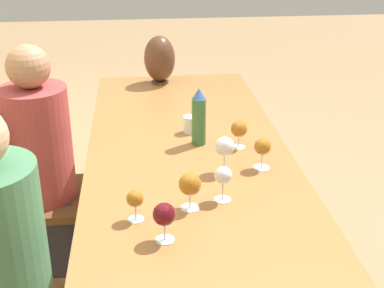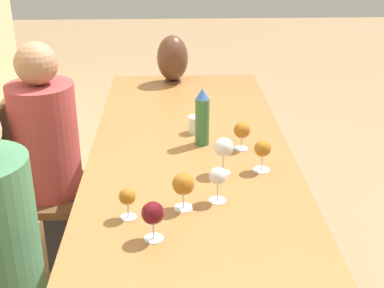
# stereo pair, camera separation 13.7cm
# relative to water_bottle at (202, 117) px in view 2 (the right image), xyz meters

# --- Properties ---
(dining_table) EXTENTS (2.37, 0.90, 0.78)m
(dining_table) POSITION_rel_water_bottle_xyz_m (-0.11, 0.05, -0.21)
(dining_table) COLOR #936033
(dining_table) RESTS_ON ground_plane
(water_bottle) EXTENTS (0.07, 0.07, 0.27)m
(water_bottle) POSITION_rel_water_bottle_xyz_m (0.00, 0.00, 0.00)
(water_bottle) COLOR #336638
(water_bottle) RESTS_ON dining_table
(water_tumbler) EXTENTS (0.07, 0.07, 0.08)m
(water_tumbler) POSITION_rel_water_bottle_xyz_m (0.14, 0.02, -0.09)
(water_tumbler) COLOR silver
(water_tumbler) RESTS_ON dining_table
(vase) EXTENTS (0.19, 0.19, 0.29)m
(vase) POSITION_rel_water_bottle_xyz_m (0.93, 0.13, 0.02)
(vase) COLOR #4C2D1E
(vase) RESTS_ON dining_table
(wine_glass_0) EXTENTS (0.08, 0.08, 0.13)m
(wine_glass_0) POSITION_rel_water_bottle_xyz_m (-0.06, -0.17, -0.04)
(wine_glass_0) COLOR silver
(wine_glass_0) RESTS_ON dining_table
(wine_glass_1) EXTENTS (0.07, 0.07, 0.14)m
(wine_glass_1) POSITION_rel_water_bottle_xyz_m (-0.52, -0.03, -0.03)
(wine_glass_1) COLOR silver
(wine_glass_1) RESTS_ON dining_table
(wine_glass_2) EXTENTS (0.06, 0.06, 0.12)m
(wine_glass_2) POSITION_rel_water_bottle_xyz_m (-0.62, 0.29, -0.05)
(wine_glass_2) COLOR silver
(wine_glass_2) RESTS_ON dining_table
(wine_glass_3) EXTENTS (0.08, 0.08, 0.14)m
(wine_glass_3) POSITION_rel_water_bottle_xyz_m (-0.57, 0.10, -0.03)
(wine_glass_3) COLOR silver
(wine_glass_3) RESTS_ON dining_table
(wine_glass_4) EXTENTS (0.07, 0.07, 0.13)m
(wine_glass_4) POSITION_rel_water_bottle_xyz_m (-0.28, -0.23, -0.04)
(wine_glass_4) COLOR silver
(wine_glass_4) RESTS_ON dining_table
(wine_glass_5) EXTENTS (0.08, 0.08, 0.16)m
(wine_glass_5) POSITION_rel_water_bottle_xyz_m (-0.29, -0.07, -0.02)
(wine_glass_5) COLOR silver
(wine_glass_5) RESTS_ON dining_table
(wine_glass_6) EXTENTS (0.08, 0.08, 0.14)m
(wine_glass_6) POSITION_rel_water_bottle_xyz_m (-0.76, 0.20, -0.03)
(wine_glass_6) COLOR silver
(wine_glass_6) RESTS_ON dining_table
(chair_far) EXTENTS (0.44, 0.44, 0.91)m
(chair_far) POSITION_rel_water_bottle_xyz_m (0.16, 0.82, -0.42)
(chair_far) COLOR brown
(chair_far) RESTS_ON ground_plane
(person_far) EXTENTS (0.32, 0.32, 1.22)m
(person_far) POSITION_rel_water_bottle_xyz_m (0.16, 0.74, -0.25)
(person_far) COLOR #2D2D38
(person_far) RESTS_ON ground_plane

